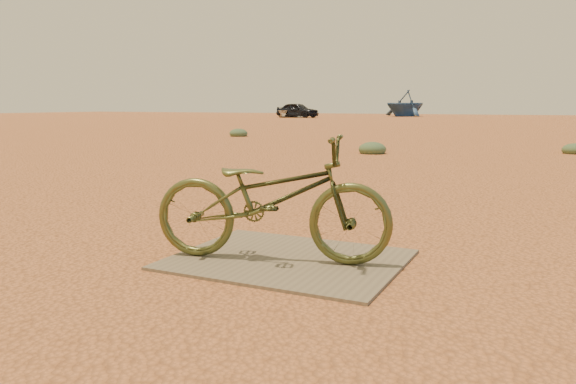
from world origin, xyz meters
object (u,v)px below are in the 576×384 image
at_px(bicycle, 271,198).
at_px(car, 297,110).
at_px(boat_far_left, 405,103).
at_px(plywood_board, 288,259).
at_px(boat_near_left, 290,111).

bearing_deg(bicycle, car, 10.63).
bearing_deg(boat_far_left, car, -101.95).
xyz_separation_m(plywood_board, bicycle, (-0.09, -0.09, 0.46)).
height_order(bicycle, boat_far_left, boat_far_left).
height_order(car, boat_near_left, car).
relative_size(plywood_board, boat_far_left, 0.36).
distance_m(plywood_board, boat_far_left, 48.61).
height_order(car, boat_far_left, boat_far_left).
xyz_separation_m(plywood_board, boat_near_left, (-19.27, 40.59, 0.47)).
height_order(bicycle, car, car).
xyz_separation_m(bicycle, boat_near_left, (-19.19, 40.68, 0.01)).
xyz_separation_m(plywood_board, boat_far_left, (-10.93, 47.35, 1.19)).
relative_size(plywood_board, bicycle, 0.95).
bearing_deg(car, plywood_board, -146.91).
distance_m(car, boat_far_left, 10.66).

